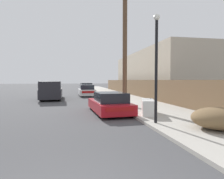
{
  "coord_description": "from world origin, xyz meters",
  "views": [
    {
      "loc": [
        0.23,
        -2.65,
        1.9
      ],
      "look_at": [
        2.44,
        8.73,
        1.35
      ],
      "focal_mm": 32.0,
      "sensor_mm": 36.0,
      "label": 1
    }
  ],
  "objects_px": {
    "street_lamp": "(156,60)",
    "brush_pile": "(218,118)",
    "discarded_fridge": "(148,107)",
    "utility_pole": "(125,40)",
    "pickup_truck": "(51,90)",
    "car_parked_mid": "(87,91)",
    "car_parked_far": "(86,88)",
    "parked_sports_car_red": "(109,104)"
  },
  "relations": [
    {
      "from": "street_lamp",
      "to": "brush_pile",
      "type": "height_order",
      "value": "street_lamp"
    },
    {
      "from": "discarded_fridge",
      "to": "utility_pole",
      "type": "height_order",
      "value": "utility_pole"
    },
    {
      "from": "utility_pole",
      "to": "pickup_truck",
      "type": "bearing_deg",
      "value": 132.31
    },
    {
      "from": "pickup_truck",
      "to": "utility_pole",
      "type": "relative_size",
      "value": 0.66
    },
    {
      "from": "car_parked_mid",
      "to": "car_parked_far",
      "type": "xyz_separation_m",
      "value": [
        0.44,
        8.07,
        0.04
      ]
    },
    {
      "from": "discarded_fridge",
      "to": "parked_sports_car_red",
      "type": "height_order",
      "value": "parked_sports_car_red"
    },
    {
      "from": "car_parked_mid",
      "to": "brush_pile",
      "type": "height_order",
      "value": "car_parked_mid"
    },
    {
      "from": "street_lamp",
      "to": "car_parked_far",
      "type": "bearing_deg",
      "value": 93.23
    },
    {
      "from": "discarded_fridge",
      "to": "utility_pole",
      "type": "xyz_separation_m",
      "value": [
        -0.23,
        3.97,
        4.23
      ]
    },
    {
      "from": "car_parked_far",
      "to": "brush_pile",
      "type": "xyz_separation_m",
      "value": [
        3.19,
        -25.77,
        -0.16
      ]
    },
    {
      "from": "car_parked_mid",
      "to": "utility_pole",
      "type": "relative_size",
      "value": 0.51
    },
    {
      "from": "car_parked_far",
      "to": "discarded_fridge",
      "type": "bearing_deg",
      "value": -89.98
    },
    {
      "from": "car_parked_far",
      "to": "utility_pole",
      "type": "xyz_separation_m",
      "value": [
        1.64,
        -18.23,
        4.06
      ]
    },
    {
      "from": "discarded_fridge",
      "to": "car_parked_mid",
      "type": "distance_m",
      "value": 14.32
    },
    {
      "from": "parked_sports_car_red",
      "to": "car_parked_far",
      "type": "height_order",
      "value": "car_parked_far"
    },
    {
      "from": "pickup_truck",
      "to": "street_lamp",
      "type": "relative_size",
      "value": 1.33
    },
    {
      "from": "parked_sports_car_red",
      "to": "utility_pole",
      "type": "height_order",
      "value": "utility_pole"
    },
    {
      "from": "car_parked_far",
      "to": "street_lamp",
      "type": "xyz_separation_m",
      "value": [
        1.37,
        -24.35,
        2.06
      ]
    },
    {
      "from": "car_parked_far",
      "to": "utility_pole",
      "type": "relative_size",
      "value": 0.52
    },
    {
      "from": "discarded_fridge",
      "to": "pickup_truck",
      "type": "xyz_separation_m",
      "value": [
        -5.96,
        10.27,
        0.39
      ]
    },
    {
      "from": "parked_sports_car_red",
      "to": "street_lamp",
      "type": "height_order",
      "value": "street_lamp"
    },
    {
      "from": "car_parked_far",
      "to": "brush_pile",
      "type": "bearing_deg",
      "value": -87.72
    },
    {
      "from": "car_parked_mid",
      "to": "brush_pile",
      "type": "distance_m",
      "value": 18.06
    },
    {
      "from": "parked_sports_car_red",
      "to": "car_parked_far",
      "type": "bearing_deg",
      "value": 86.5
    },
    {
      "from": "car_parked_mid",
      "to": "street_lamp",
      "type": "relative_size",
      "value": 1.03
    },
    {
      "from": "pickup_truck",
      "to": "brush_pile",
      "type": "xyz_separation_m",
      "value": [
        7.29,
        -13.83,
        -0.38
      ]
    },
    {
      "from": "discarded_fridge",
      "to": "brush_pile",
      "type": "relative_size",
      "value": 0.95
    },
    {
      "from": "car_parked_mid",
      "to": "car_parked_far",
      "type": "bearing_deg",
      "value": 85.48
    },
    {
      "from": "parked_sports_car_red",
      "to": "street_lamp",
      "type": "xyz_separation_m",
      "value": [
        1.33,
        -3.46,
        2.17
      ]
    },
    {
      "from": "car_parked_mid",
      "to": "utility_pole",
      "type": "height_order",
      "value": "utility_pole"
    },
    {
      "from": "utility_pole",
      "to": "street_lamp",
      "type": "height_order",
      "value": "utility_pole"
    },
    {
      "from": "pickup_truck",
      "to": "parked_sports_car_red",
      "type": "bearing_deg",
      "value": 112.75
    },
    {
      "from": "discarded_fridge",
      "to": "brush_pile",
      "type": "bearing_deg",
      "value": -52.14
    },
    {
      "from": "car_parked_far",
      "to": "car_parked_mid",
      "type": "bearing_deg",
      "value": -97.91
    },
    {
      "from": "car_parked_mid",
      "to": "pickup_truck",
      "type": "height_order",
      "value": "pickup_truck"
    },
    {
      "from": "utility_pole",
      "to": "street_lamp",
      "type": "relative_size",
      "value": 2.02
    },
    {
      "from": "car_parked_far",
      "to": "pickup_truck",
      "type": "height_order",
      "value": "pickup_truck"
    },
    {
      "from": "pickup_truck",
      "to": "utility_pole",
      "type": "height_order",
      "value": "utility_pole"
    },
    {
      "from": "discarded_fridge",
      "to": "car_parked_mid",
      "type": "relative_size",
      "value": 0.4
    },
    {
      "from": "car_parked_mid",
      "to": "pickup_truck",
      "type": "distance_m",
      "value": 5.32
    },
    {
      "from": "parked_sports_car_red",
      "to": "utility_pole",
      "type": "relative_size",
      "value": 0.5
    },
    {
      "from": "pickup_truck",
      "to": "discarded_fridge",
      "type": "bearing_deg",
      "value": 118.03
    }
  ]
}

